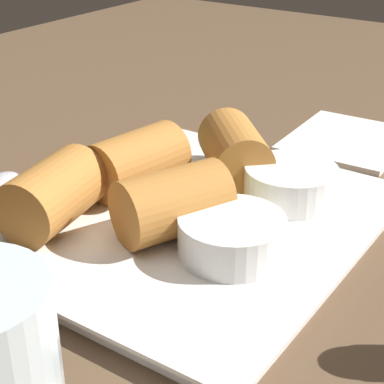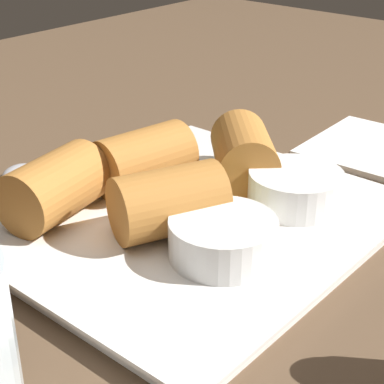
{
  "view_description": "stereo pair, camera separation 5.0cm",
  "coord_description": "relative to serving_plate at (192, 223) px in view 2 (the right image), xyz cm",
  "views": [
    {
      "loc": [
        34.1,
        23.8,
        28.25
      ],
      "look_at": [
        -3.18,
        -1.68,
        5.58
      ],
      "focal_mm": 60.0,
      "sensor_mm": 36.0,
      "label": 1
    },
    {
      "loc": [
        31.04,
        27.78,
        28.25
      ],
      "look_at": [
        -3.18,
        -1.68,
        5.58
      ],
      "focal_mm": 60.0,
      "sensor_mm": 36.0,
      "label": 2
    }
  ],
  "objects": [
    {
      "name": "table_surface",
      "position": [
        3.18,
        1.68,
        -1.76
      ],
      "size": [
        180.0,
        140.0,
        2.0
      ],
      "color": "brown",
      "rests_on": "ground"
    },
    {
      "name": "serving_plate",
      "position": [
        0.0,
        0.0,
        0.0
      ],
      "size": [
        30.56,
        26.69,
        1.5
      ],
      "color": "white",
      "rests_on": "table_surface"
    },
    {
      "name": "roll_front_left",
      "position": [
        -1.72,
        -6.49,
        3.35
      ],
      "size": [
        9.41,
        6.5,
        5.21
      ],
      "color": "#B77533",
      "rests_on": "serving_plate"
    },
    {
      "name": "roll_front_right",
      "position": [
        -8.39,
        -1.24,
        3.35
      ],
      "size": [
        9.49,
        9.42,
        5.21
      ],
      "color": "#B77533",
      "rests_on": "serving_plate"
    },
    {
      "name": "roll_back_left",
      "position": [
        2.48,
        0.62,
        3.35
      ],
      "size": [
        9.58,
        8.07,
        5.21
      ],
      "color": "#B77533",
      "rests_on": "serving_plate"
    },
    {
      "name": "roll_back_right",
      "position": [
        6.7,
        -8.13,
        3.35
      ],
      "size": [
        9.44,
        6.64,
        5.21
      ],
      "color": "#B77533",
      "rests_on": "serving_plate"
    },
    {
      "name": "dipping_bowl_near",
      "position": [
        3.19,
        5.64,
        2.33
      ],
      "size": [
        7.79,
        7.79,
        2.92
      ],
      "color": "white",
      "rests_on": "serving_plate"
    },
    {
      "name": "dipping_bowl_far",
      "position": [
        -6.97,
        5.2,
        2.33
      ],
      "size": [
        7.79,
        7.79,
        2.92
      ],
      "color": "white",
      "rests_on": "serving_plate"
    },
    {
      "name": "spoon",
      "position": [
        4.96,
        -18.19,
        -0.2
      ],
      "size": [
        18.84,
        7.77,
        1.27
      ],
      "color": "silver",
      "rests_on": "table_surface"
    },
    {
      "name": "napkin",
      "position": [
        -25.11,
        3.05,
        -0.46
      ],
      "size": [
        13.85,
        11.91,
        0.6
      ],
      "color": "white",
      "rests_on": "table_surface"
    }
  ]
}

